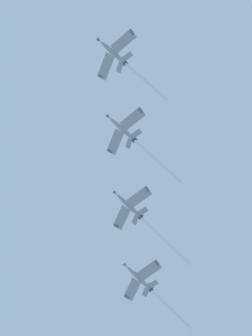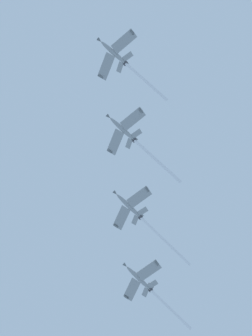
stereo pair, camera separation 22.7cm
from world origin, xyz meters
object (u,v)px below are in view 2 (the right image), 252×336
at_px(jet_lead, 123,61).
at_px(jet_second, 135,140).
at_px(jet_third, 139,216).
at_px(jet_fourth, 148,287).

xyz_separation_m(jet_lead, jet_second, (-16.97, 18.57, -9.81)).
relative_size(jet_third, jet_fourth, 1.14).
xyz_separation_m(jet_lead, jet_fourth, (-52.01, 52.79, -28.51)).
bearing_deg(jet_third, jet_second, -42.43).
bearing_deg(jet_fourth, jet_lead, -45.43).
distance_m(jet_third, jet_fourth, 25.73).
relative_size(jet_lead, jet_second, 0.94).
bearing_deg(jet_third, jet_fourth, 133.64).
relative_size(jet_second, jet_third, 0.94).
height_order(jet_third, jet_fourth, jet_third).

